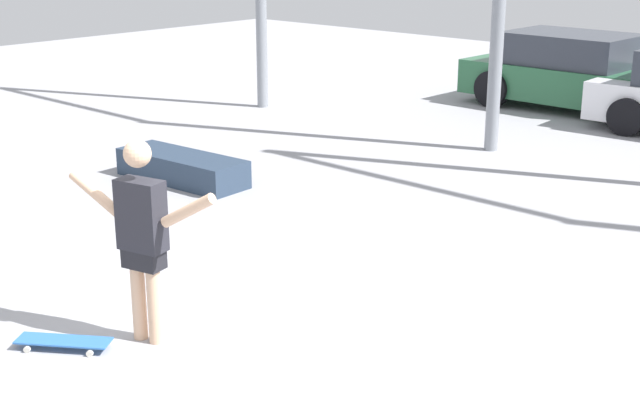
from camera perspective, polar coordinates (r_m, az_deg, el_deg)
ground_plane at (r=7.74m, az=-7.07°, el=-7.98°), size 36.00×36.00×0.00m
skateboarder at (r=7.23m, az=-11.31°, el=-1.91°), size 1.42×0.41×1.70m
skateboard at (r=7.58m, az=-16.10°, el=-8.62°), size 0.76×0.61×0.08m
grind_box at (r=11.98m, az=-8.81°, el=2.11°), size 1.94×0.77×0.37m
parked_car_green at (r=17.10m, az=16.01°, el=7.89°), size 4.07×1.98×1.38m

